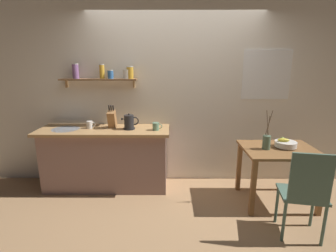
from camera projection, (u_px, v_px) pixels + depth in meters
The scene contains 12 objects.
ground_plane at pixel (175, 197), 3.53m from camera, with size 14.00×14.00×0.00m, color #A87F56.
back_wall at pixel (189, 93), 3.83m from camera, with size 6.80×0.11×2.70m.
kitchen_counter at pixel (106, 158), 3.73m from camera, with size 1.83×0.63×0.90m.
wall_shelf at pixel (104, 76), 3.61m from camera, with size 1.08×0.20×0.34m.
dining_table at pixel (279, 158), 3.28m from camera, with size 0.91×0.74×0.74m.
dining_chair_near at pixel (305, 191), 2.59m from camera, with size 0.50×0.46×0.98m.
fruit_bowl at pixel (285, 144), 3.28m from camera, with size 0.27×0.27×0.13m.
twig_vase at pixel (267, 142), 3.21m from camera, with size 0.10×0.10×0.50m.
electric_kettle at pixel (129, 122), 3.56m from camera, with size 0.24×0.16×0.22m.
knife_block at pixel (112, 119), 3.62m from camera, with size 0.10×0.18×0.33m.
coffee_mug_by_sink at pixel (90, 125), 3.62m from camera, with size 0.12×0.08×0.10m.
coffee_mug_spare at pixel (156, 126), 3.52m from camera, with size 0.13×0.09×0.10m.
Camera 1 is at (-0.08, -3.18, 1.81)m, focal length 27.45 mm.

